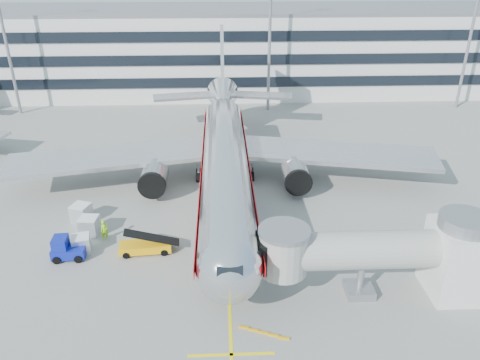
{
  "coord_description": "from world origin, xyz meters",
  "views": [
    {
      "loc": [
        -0.46,
        -37.68,
        24.76
      ],
      "look_at": [
        1.45,
        5.27,
        4.0
      ],
      "focal_mm": 35.0,
      "sensor_mm": 36.0,
      "label": 1
    }
  ],
  "objects_px": {
    "main_jet": "(225,154)",
    "ramp_worker": "(105,230)",
    "cargo_container_front": "(81,244)",
    "baggage_tug": "(66,249)",
    "cargo_container_left": "(89,226)",
    "belt_loader": "(145,246)",
    "cargo_container_right": "(81,213)"
  },
  "relations": [
    {
      "from": "cargo_container_front",
      "to": "cargo_container_left",
      "type": "bearing_deg",
      "value": 90.08
    },
    {
      "from": "cargo_container_left",
      "to": "ramp_worker",
      "type": "relative_size",
      "value": 0.92
    },
    {
      "from": "belt_loader",
      "to": "cargo_container_front",
      "type": "xyz_separation_m",
      "value": [
        -5.87,
        0.29,
        0.17
      ]
    },
    {
      "from": "cargo_container_right",
      "to": "ramp_worker",
      "type": "bearing_deg",
      "value": -49.25
    },
    {
      "from": "main_jet",
      "to": "cargo_container_left",
      "type": "relative_size",
      "value": 27.46
    },
    {
      "from": "baggage_tug",
      "to": "cargo_container_front",
      "type": "distance_m",
      "value": 1.41
    },
    {
      "from": "cargo_container_left",
      "to": "ramp_worker",
      "type": "bearing_deg",
      "value": -32.31
    },
    {
      "from": "cargo_container_left",
      "to": "ramp_worker",
      "type": "xyz_separation_m",
      "value": [
        1.7,
        -1.07,
        0.1
      ]
    },
    {
      "from": "baggage_tug",
      "to": "cargo_container_front",
      "type": "relative_size",
      "value": 1.6
    },
    {
      "from": "belt_loader",
      "to": "baggage_tug",
      "type": "xyz_separation_m",
      "value": [
        -6.93,
        -0.63,
        0.28
      ]
    },
    {
      "from": "belt_loader",
      "to": "ramp_worker",
      "type": "xyz_separation_m",
      "value": [
        -4.18,
        2.32,
        0.34
      ]
    },
    {
      "from": "main_jet",
      "to": "belt_loader",
      "type": "distance_m",
      "value": 15.51
    },
    {
      "from": "main_jet",
      "to": "cargo_container_front",
      "type": "relative_size",
      "value": 27.2
    },
    {
      "from": "baggage_tug",
      "to": "ramp_worker",
      "type": "height_order",
      "value": "baggage_tug"
    },
    {
      "from": "cargo_container_front",
      "to": "ramp_worker",
      "type": "xyz_separation_m",
      "value": [
        1.69,
        2.03,
        0.17
      ]
    },
    {
      "from": "belt_loader",
      "to": "cargo_container_left",
      "type": "relative_size",
      "value": 2.7
    },
    {
      "from": "cargo_container_right",
      "to": "belt_loader",
      "type": "bearing_deg",
      "value": -39.22
    },
    {
      "from": "belt_loader",
      "to": "main_jet",
      "type": "bearing_deg",
      "value": 60.05
    },
    {
      "from": "belt_loader",
      "to": "ramp_worker",
      "type": "bearing_deg",
      "value": 150.93
    },
    {
      "from": "belt_loader",
      "to": "cargo_container_front",
      "type": "height_order",
      "value": "belt_loader"
    },
    {
      "from": "baggage_tug",
      "to": "cargo_container_left",
      "type": "bearing_deg",
      "value": 75.25
    },
    {
      "from": "main_jet",
      "to": "baggage_tug",
      "type": "relative_size",
      "value": 17.03
    },
    {
      "from": "main_jet",
      "to": "ramp_worker",
      "type": "height_order",
      "value": "main_jet"
    },
    {
      "from": "cargo_container_left",
      "to": "cargo_container_front",
      "type": "height_order",
      "value": "cargo_container_left"
    },
    {
      "from": "belt_loader",
      "to": "cargo_container_right",
      "type": "bearing_deg",
      "value": 140.78
    },
    {
      "from": "main_jet",
      "to": "cargo_container_right",
      "type": "relative_size",
      "value": 23.28
    },
    {
      "from": "cargo_container_left",
      "to": "ramp_worker",
      "type": "height_order",
      "value": "ramp_worker"
    },
    {
      "from": "cargo_container_left",
      "to": "cargo_container_right",
      "type": "height_order",
      "value": "cargo_container_right"
    },
    {
      "from": "cargo_container_front",
      "to": "ramp_worker",
      "type": "bearing_deg",
      "value": 50.2
    },
    {
      "from": "cargo_container_right",
      "to": "baggage_tug",
      "type": "bearing_deg",
      "value": -86.54
    },
    {
      "from": "main_jet",
      "to": "cargo_container_left",
      "type": "distance_m",
      "value": 16.87
    },
    {
      "from": "main_jet",
      "to": "cargo_container_front",
      "type": "bearing_deg",
      "value": -136.36
    }
  ]
}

